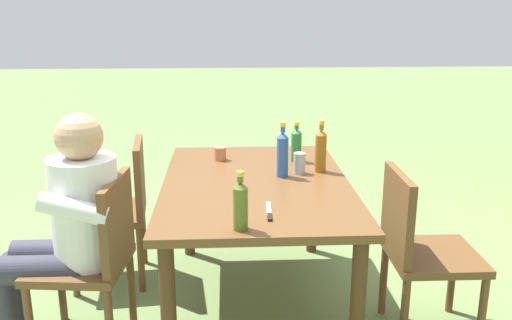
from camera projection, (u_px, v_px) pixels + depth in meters
name	position (u px, v px, depth m)	size (l,w,h in m)	color
ground_plane	(256.00, 302.00, 3.19)	(24.00, 24.00, 0.00)	#6B844C
dining_table	(256.00, 197.00, 3.01)	(1.50, 1.00, 0.73)	brown
chair_near_right	(95.00, 254.00, 2.68)	(0.48, 0.48, 0.87)	brown
chair_far_right	(419.00, 246.00, 2.77)	(0.45, 0.45, 0.87)	brown
chair_near_left	(121.00, 204.00, 3.35)	(0.48, 0.48, 0.87)	brown
person_in_white_shirt	(70.00, 221.00, 2.64)	(0.47, 0.62, 1.18)	white
bottle_amber	(321.00, 150.00, 3.13)	(0.06, 0.06, 0.30)	#996019
bottle_green	(296.00, 144.00, 3.34)	(0.06, 0.06, 0.24)	#287A38
bottle_blue	(283.00, 153.00, 3.04)	(0.06, 0.06, 0.31)	#2D56A3
bottle_olive	(240.00, 205.00, 2.32)	(0.06, 0.06, 0.26)	#566623
cup_terracotta	(220.00, 154.00, 3.38)	(0.07, 0.07, 0.08)	#BC6B47
cup_steel	(299.00, 163.00, 3.12)	(0.07, 0.07, 0.12)	#B2B7BC
table_knife	(269.00, 212.00, 2.53)	(0.24, 0.03, 0.01)	silver
backpack_by_near_side	(248.00, 198.00, 4.24)	(0.33, 0.21, 0.46)	maroon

